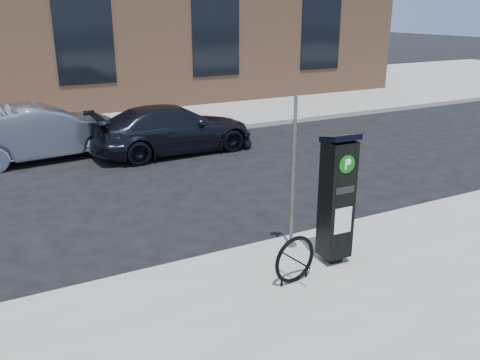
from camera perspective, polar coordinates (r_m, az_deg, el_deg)
ground at (r=8.39m, az=1.67°, el=-8.15°), size 120.00×120.00×0.00m
sidewalk_far at (r=21.16m, az=-17.47°, el=7.76°), size 60.00×12.00×0.15m
curb_near at (r=8.34m, az=1.74°, el=-7.74°), size 60.00×0.12×0.16m
curb_far at (r=15.44m, az=-13.15°, el=4.30°), size 60.00×0.12×0.16m
parking_kiosk at (r=7.55m, az=10.81°, el=-1.93°), size 0.47×0.42×2.00m
sign_pole at (r=7.88m, az=5.99°, el=0.57°), size 0.21×0.19×2.42m
bike_rack at (r=7.15m, az=6.17°, el=-8.90°), size 0.70×0.15×0.69m
car_silver at (r=14.32m, az=-21.28°, el=5.03°), size 4.46×1.95×1.43m
car_dark at (r=14.11m, az=-7.44°, el=5.70°), size 4.53×1.94×1.30m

